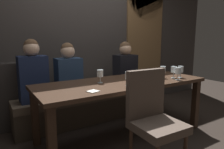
# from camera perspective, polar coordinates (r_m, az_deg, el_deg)

# --- Properties ---
(ground) EXTENTS (9.00, 9.00, 0.00)m
(ground) POSITION_cam_1_polar(r_m,az_deg,el_deg) (2.87, 2.88, -16.50)
(ground) COLOR black
(back_wall_tiled) EXTENTS (6.00, 0.12, 3.00)m
(back_wall_tiled) POSITION_cam_1_polar(r_m,az_deg,el_deg) (3.64, -8.27, 13.33)
(back_wall_tiled) COLOR #383330
(back_wall_tiled) RESTS_ON ground
(arched_door) EXTENTS (0.90, 0.05, 2.55)m
(arched_door) POSITION_cam_1_polar(r_m,az_deg,el_deg) (4.31, 9.12, 10.96)
(arched_door) COLOR brown
(arched_door) RESTS_ON ground
(dining_table) EXTENTS (2.20, 0.84, 0.74)m
(dining_table) POSITION_cam_1_polar(r_m,az_deg,el_deg) (2.64, 3.00, -3.74)
(dining_table) COLOR #342217
(dining_table) RESTS_ON ground
(banquette_bench) EXTENTS (2.50, 0.44, 0.45)m
(banquette_bench) POSITION_cam_1_polar(r_m,az_deg,el_deg) (3.34, -4.06, -8.41)
(banquette_bench) COLOR #40352A
(banquette_bench) RESTS_ON ground
(chair_near_side) EXTENTS (0.45, 0.45, 0.98)m
(chair_near_side) POSITION_cam_1_polar(r_m,az_deg,el_deg) (2.05, 11.27, -10.79)
(chair_near_side) COLOR #3D281C
(chair_near_side) RESTS_ON ground
(diner_redhead) EXTENTS (0.36, 0.24, 0.83)m
(diner_redhead) POSITION_cam_1_polar(r_m,az_deg,el_deg) (2.87, -21.19, 0.55)
(diner_redhead) COLOR #192342
(diner_redhead) RESTS_ON banquette_bench
(diner_bearded) EXTENTS (0.36, 0.24, 0.77)m
(diner_bearded) POSITION_cam_1_polar(r_m,az_deg,el_deg) (3.01, -12.06, 0.90)
(diner_bearded) COLOR navy
(diner_bearded) RESTS_ON banquette_bench
(diner_far_end) EXTENTS (0.36, 0.24, 0.78)m
(diner_far_end) POSITION_cam_1_polar(r_m,az_deg,el_deg) (3.45, 3.69, 2.29)
(diner_far_end) COLOR black
(diner_far_end) RESTS_ON banquette_bench
(wine_glass_near_right) EXTENTS (0.08, 0.08, 0.16)m
(wine_glass_near_right) POSITION_cam_1_polar(r_m,az_deg,el_deg) (2.93, 16.84, 1.27)
(wine_glass_near_right) COLOR silver
(wine_glass_near_right) RESTS_ON dining_table
(wine_glass_center_front) EXTENTS (0.08, 0.08, 0.16)m
(wine_glass_center_front) POSITION_cam_1_polar(r_m,az_deg,el_deg) (2.99, 18.58, 1.34)
(wine_glass_center_front) COLOR silver
(wine_glass_center_front) RESTS_ON dining_table
(wine_glass_near_left) EXTENTS (0.08, 0.08, 0.16)m
(wine_glass_near_left) POSITION_cam_1_polar(r_m,az_deg,el_deg) (2.90, 13.96, 1.32)
(wine_glass_near_left) COLOR silver
(wine_glass_near_left) RESTS_ON dining_table
(wine_glass_far_left) EXTENTS (0.08, 0.08, 0.16)m
(wine_glass_far_left) POSITION_cam_1_polar(r_m,az_deg,el_deg) (2.35, 4.58, -0.38)
(wine_glass_far_left) COLOR silver
(wine_glass_far_left) RESTS_ON dining_table
(wine_glass_center_back) EXTENTS (0.08, 0.08, 0.16)m
(wine_glass_center_back) POSITION_cam_1_polar(r_m,az_deg,el_deg) (2.82, 17.95, 0.81)
(wine_glass_center_back) COLOR silver
(wine_glass_center_back) RESTS_ON dining_table
(wine_glass_far_right) EXTENTS (0.08, 0.08, 0.16)m
(wine_glass_far_right) POSITION_cam_1_polar(r_m,az_deg,el_deg) (2.50, -3.33, 0.18)
(wine_glass_far_right) COLOR silver
(wine_glass_far_right) RESTS_ON dining_table
(espresso_cup) EXTENTS (0.12, 0.12, 0.06)m
(espresso_cup) POSITION_cam_1_polar(r_m,az_deg,el_deg) (3.28, 10.46, 0.80)
(espresso_cup) COLOR white
(espresso_cup) RESTS_ON dining_table
(dessert_plate) EXTENTS (0.19, 0.19, 0.05)m
(dessert_plate) POSITION_cam_1_polar(r_m,az_deg,el_deg) (2.61, 7.22, -1.72)
(dessert_plate) COLOR white
(dessert_plate) RESTS_ON dining_table
(fork_on_table) EXTENTS (0.05, 0.17, 0.01)m
(fork_on_table) POSITION_cam_1_polar(r_m,az_deg,el_deg) (2.67, 10.00, -1.76)
(fork_on_table) COLOR silver
(fork_on_table) RESTS_ON dining_table
(folded_napkin) EXTENTS (0.14, 0.13, 0.01)m
(folded_napkin) POSITION_cam_1_polar(r_m,az_deg,el_deg) (2.11, -5.31, -4.69)
(folded_napkin) COLOR silver
(folded_napkin) RESTS_ON dining_table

